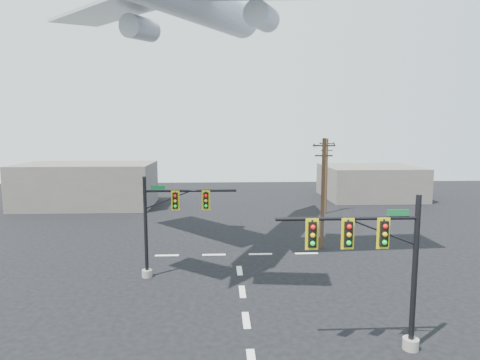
{
  "coord_description": "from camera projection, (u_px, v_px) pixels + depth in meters",
  "views": [
    {
      "loc": [
        -1.38,
        -21.3,
        10.62
      ],
      "look_at": [
        -0.1,
        5.0,
        7.32
      ],
      "focal_mm": 30.0,
      "sensor_mm": 36.0,
      "label": 1
    }
  ],
  "objects": [
    {
      "name": "power_lines",
      "position": [
        326.0,
        145.0,
        42.7
      ],
      "size": [
        6.07,
        15.1,
        0.03
      ],
      "color": "black"
    },
    {
      "name": "lane_markings",
      "position": [
        241.0,
        284.0,
        27.78
      ],
      "size": [
        14.0,
        21.2,
        0.01
      ],
      "color": "silver",
      "rests_on": "ground"
    },
    {
      "name": "building_right",
      "position": [
        370.0,
        182.0,
        62.88
      ],
      "size": [
        14.0,
        12.0,
        5.0
      ],
      "primitive_type": "cube",
      "color": "#655F59",
      "rests_on": "ground"
    },
    {
      "name": "utility_pole_b",
      "position": [
        326.0,
        175.0,
        50.79
      ],
      "size": [
        1.94,
        0.32,
        9.57
      ],
      "rotation": [
        0.0,
        0.0,
        0.02
      ],
      "color": "#49331F",
      "rests_on": "ground"
    },
    {
      "name": "utility_pole_a",
      "position": [
        323.0,
        191.0,
        35.6
      ],
      "size": [
        1.99,
        0.33,
        9.91
      ],
      "rotation": [
        0.0,
        0.0,
        -0.05
      ],
      "color": "#49331F",
      "rests_on": "ground"
    },
    {
      "name": "signal_mast_near",
      "position": [
        381.0,
        265.0,
        18.85
      ],
      "size": [
        7.08,
        0.84,
        7.63
      ],
      "color": "gray",
      "rests_on": "ground"
    },
    {
      "name": "ground",
      "position": [
        246.0,
        320.0,
        22.5
      ],
      "size": [
        120.0,
        120.0,
        0.0
      ],
      "primitive_type": "plane",
      "color": "black",
      "rests_on": "ground"
    },
    {
      "name": "airliner",
      "position": [
        199.0,
        2.0,
        32.32
      ],
      "size": [
        27.88,
        30.39,
        8.21
      ],
      "rotation": [
        0.0,
        -0.1,
        1.19
      ],
      "color": "#A5AAB1"
    },
    {
      "name": "building_left",
      "position": [
        87.0,
        185.0,
        55.85
      ],
      "size": [
        18.0,
        10.0,
        6.0
      ],
      "primitive_type": "cube",
      "color": "#655F59",
      "rests_on": "ground"
    },
    {
      "name": "signal_mast_far",
      "position": [
        165.0,
        224.0,
        28.68
      ],
      "size": [
        6.87,
        0.81,
        7.36
      ],
      "color": "gray",
      "rests_on": "ground"
    }
  ]
}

